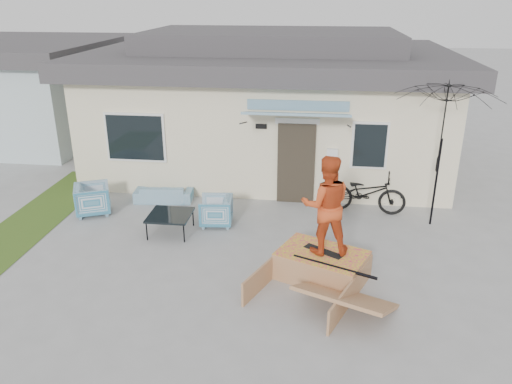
# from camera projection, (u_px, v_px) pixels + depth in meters

# --- Properties ---
(ground) EXTENTS (90.00, 90.00, 0.00)m
(ground) POSITION_uv_depth(u_px,v_px,m) (228.00, 293.00, 9.17)
(ground) COLOR gray
(ground) RESTS_ON ground
(grass_strip) EXTENTS (1.40, 8.00, 0.01)m
(grass_strip) POSITION_uv_depth(u_px,v_px,m) (22.00, 230.00, 11.60)
(grass_strip) COLOR #324F19
(grass_strip) RESTS_ON ground
(house) EXTENTS (10.80, 8.49, 4.10)m
(house) POSITION_uv_depth(u_px,v_px,m) (271.00, 100.00, 15.81)
(house) COLOR beige
(house) RESTS_ON ground
(loveseat) EXTENTS (1.53, 0.57, 0.59)m
(loveseat) POSITION_uv_depth(u_px,v_px,m) (163.00, 191.00, 13.11)
(loveseat) COLOR teal
(loveseat) RESTS_ON ground
(armchair_left) EXTENTS (1.02, 1.04, 0.83)m
(armchair_left) POSITION_uv_depth(u_px,v_px,m) (93.00, 198.00, 12.34)
(armchair_left) COLOR teal
(armchair_left) RESTS_ON ground
(armchair_right) EXTENTS (0.75, 0.79, 0.76)m
(armchair_right) POSITION_uv_depth(u_px,v_px,m) (216.00, 209.00, 11.76)
(armchair_right) COLOR teal
(armchair_right) RESTS_ON ground
(coffee_table) EXTENTS (0.95, 0.95, 0.46)m
(coffee_table) POSITION_uv_depth(u_px,v_px,m) (171.00, 223.00, 11.39)
(coffee_table) COLOR black
(coffee_table) RESTS_ON ground
(bicycle) EXTENTS (2.02, 0.91, 1.25)m
(bicycle) POSITION_uv_depth(u_px,v_px,m) (366.00, 188.00, 12.34)
(bicycle) COLOR black
(bicycle) RESTS_ON ground
(patio_umbrella) EXTENTS (2.33, 2.15, 2.20)m
(patio_umbrella) POSITION_uv_depth(u_px,v_px,m) (440.00, 154.00, 11.26)
(patio_umbrella) COLOR black
(patio_umbrella) RESTS_ON ground
(skate_ramp) EXTENTS (2.31, 2.59, 0.53)m
(skate_ramp) POSITION_uv_depth(u_px,v_px,m) (322.00, 265.00, 9.59)
(skate_ramp) COLOR #A06E47
(skate_ramp) RESTS_ON ground
(skateboard) EXTENTS (0.77, 0.59, 0.05)m
(skateboard) POSITION_uv_depth(u_px,v_px,m) (323.00, 251.00, 9.52)
(skateboard) COLOR black
(skateboard) RESTS_ON skate_ramp
(skater) EXTENTS (1.01, 0.83, 1.90)m
(skater) POSITION_uv_depth(u_px,v_px,m) (326.00, 204.00, 9.16)
(skater) COLOR #CC471D
(skater) RESTS_ON skateboard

